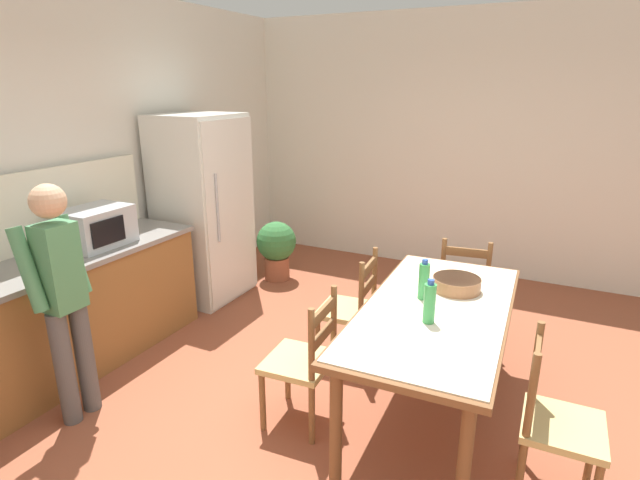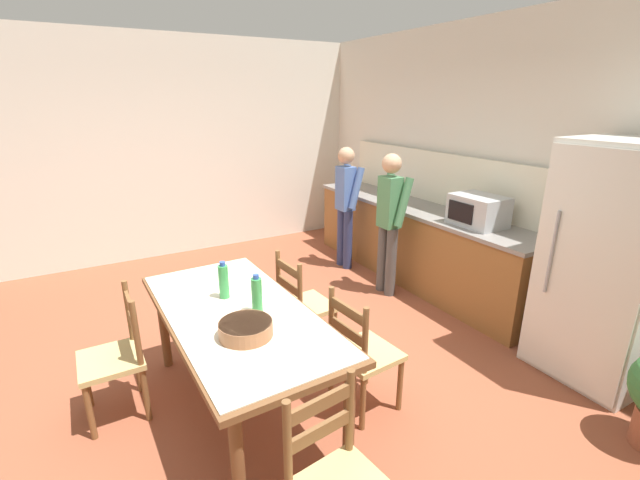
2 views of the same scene
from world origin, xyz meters
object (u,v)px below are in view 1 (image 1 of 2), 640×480
(chair_head_end, at_px, (464,288))
(bottle_near_centre, at_px, (430,303))
(bottle_off_centre, at_px, (424,281))
(dining_table, at_px, (435,319))
(potted_plant, at_px, (276,246))
(microwave, at_px, (96,227))
(chair_side_far_right, at_px, (351,309))
(serving_bowl, at_px, (457,283))
(refrigerator, at_px, (203,209))
(person_at_counter, at_px, (62,293))
(chair_side_near_left, at_px, (556,423))
(chair_side_far_left, at_px, (304,361))

(chair_head_end, bearing_deg, bottle_near_centre, 84.41)
(bottle_near_centre, distance_m, bottle_off_centre, 0.34)
(dining_table, distance_m, potted_plant, 2.73)
(microwave, height_order, chair_side_far_right, microwave)
(serving_bowl, height_order, chair_head_end, chair_head_end)
(refrigerator, distance_m, microwave, 1.28)
(refrigerator, relative_size, chair_side_far_right, 2.03)
(refrigerator, bearing_deg, chair_head_end, -84.16)
(chair_side_far_right, bearing_deg, microwave, -74.06)
(bottle_near_centre, relative_size, person_at_counter, 0.17)
(bottle_near_centre, bearing_deg, dining_table, 1.81)
(refrigerator, distance_m, chair_side_near_left, 3.63)
(microwave, xyz_separation_m, bottle_off_centre, (0.40, -2.50, -0.15))
(chair_head_end, bearing_deg, potted_plant, -18.35)
(bottle_near_centre, distance_m, chair_side_far_left, 0.88)
(chair_head_end, distance_m, potted_plant, 2.17)
(bottle_near_centre, relative_size, serving_bowl, 0.84)
(serving_bowl, bearing_deg, person_at_counter, 122.43)
(chair_side_far_left, bearing_deg, chair_side_near_left, 88.11)
(refrigerator, xyz_separation_m, chair_head_end, (0.26, -2.56, -0.48))
(dining_table, height_order, person_at_counter, person_at_counter)
(serving_bowl, distance_m, chair_side_far_left, 1.15)
(microwave, height_order, serving_bowl, microwave)
(bottle_near_centre, height_order, chair_head_end, bottle_near_centre)
(dining_table, xyz_separation_m, serving_bowl, (0.33, -0.06, 0.14))
(chair_side_far_right, distance_m, potted_plant, 1.89)
(chair_side_far_left, bearing_deg, microwave, -97.40)
(bottle_off_centre, bearing_deg, refrigerator, 70.74)
(chair_side_far_left, relative_size, chair_head_end, 1.00)
(microwave, bearing_deg, refrigerator, -0.85)
(bottle_near_centre, distance_m, chair_side_near_left, 0.88)
(refrigerator, relative_size, serving_bowl, 5.78)
(bottle_near_centre, bearing_deg, chair_side_far_left, 105.96)
(chair_side_far_left, distance_m, chair_side_far_right, 0.83)
(microwave, xyz_separation_m, chair_head_end, (1.53, -2.57, -0.62))
(microwave, bearing_deg, bottle_off_centre, -80.83)
(dining_table, height_order, potted_plant, dining_table)
(chair_side_far_right, xyz_separation_m, potted_plant, (1.24, 1.42, -0.06))
(potted_plant, bearing_deg, dining_table, -127.08)
(refrigerator, xyz_separation_m, bottle_off_centre, (-0.87, -2.48, -0.02))
(person_at_counter, bearing_deg, bottle_off_centre, -150.34)
(bottle_near_centre, height_order, serving_bowl, bottle_near_centre)
(dining_table, height_order, chair_side_near_left, chair_side_near_left)
(chair_head_end, height_order, potted_plant, chair_head_end)
(refrigerator, relative_size, chair_side_near_left, 2.03)
(potted_plant, bearing_deg, chair_side_near_left, -124.91)
(bottle_near_centre, relative_size, chair_side_far_right, 0.30)
(bottle_off_centre, distance_m, chair_head_end, 1.22)
(bottle_near_centre, height_order, chair_side_far_left, bottle_near_centre)
(chair_side_far_right, height_order, person_at_counter, person_at_counter)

